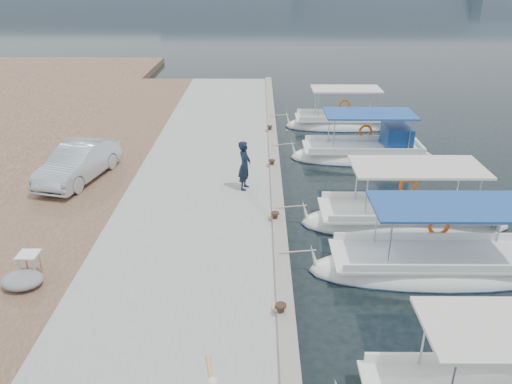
# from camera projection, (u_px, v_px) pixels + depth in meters

# --- Properties ---
(ground) EXTENTS (400.00, 400.00, 0.00)m
(ground) POSITION_uv_depth(u_px,v_px,m) (287.00, 257.00, 15.69)
(ground) COLOR black
(ground) RESTS_ON ground
(concrete_quay) EXTENTS (6.00, 40.00, 0.50)m
(concrete_quay) POSITION_uv_depth(u_px,v_px,m) (207.00, 186.00, 20.16)
(concrete_quay) COLOR #989993
(concrete_quay) RESTS_ON ground
(quay_curb) EXTENTS (0.44, 40.00, 0.12)m
(quay_curb) POSITION_uv_depth(u_px,v_px,m) (276.00, 179.00, 20.01)
(quay_curb) COLOR gray
(quay_curb) RESTS_ON concrete_quay
(cobblestone_strip) EXTENTS (4.00, 40.00, 0.50)m
(cobblestone_strip) POSITION_uv_depth(u_px,v_px,m) (84.00, 186.00, 20.19)
(cobblestone_strip) COLOR brown
(cobblestone_strip) RESTS_ON ground
(fishing_caique_b) EXTENTS (7.63, 2.25, 2.83)m
(fishing_caique_b) POSITION_uv_depth(u_px,v_px,m) (436.00, 269.00, 14.88)
(fishing_caique_b) COLOR white
(fishing_caique_b) RESTS_ON ground
(fishing_caique_c) EXTENTS (7.38, 2.37, 2.83)m
(fishing_caique_c) POSITION_uv_depth(u_px,v_px,m) (405.00, 221.00, 17.64)
(fishing_caique_c) COLOR white
(fishing_caique_c) RESTS_ON ground
(fishing_caique_d) EXTENTS (6.85, 2.36, 2.83)m
(fishing_caique_d) POSITION_uv_depth(u_px,v_px,m) (364.00, 155.00, 23.71)
(fishing_caique_d) COLOR white
(fishing_caique_d) RESTS_ON ground
(fishing_caique_e) EXTENTS (6.32, 2.12, 2.83)m
(fishing_caique_e) POSITION_uv_depth(u_px,v_px,m) (341.00, 125.00, 28.37)
(fishing_caique_e) COLOR white
(fishing_caique_e) RESTS_ON ground
(mooring_bollards) EXTENTS (0.28, 20.28, 0.33)m
(mooring_bollards) POSITION_uv_depth(u_px,v_px,m) (275.00, 216.00, 16.77)
(mooring_bollards) COLOR black
(mooring_bollards) RESTS_ON concrete_quay
(fisherman) EXTENTS (0.61, 0.79, 1.92)m
(fisherman) POSITION_uv_depth(u_px,v_px,m) (245.00, 165.00, 18.93)
(fisherman) COLOR black
(fisherman) RESTS_ON concrete_quay
(parked_car) EXTENTS (2.49, 4.62, 1.45)m
(parked_car) POSITION_uv_depth(u_px,v_px,m) (78.00, 163.00, 19.86)
(parked_car) COLOR silver
(parked_car) RESTS_ON cobblestone_strip
(tarp_bundle) EXTENTS (1.10, 0.90, 0.40)m
(tarp_bundle) POSITION_uv_depth(u_px,v_px,m) (22.00, 280.00, 13.32)
(tarp_bundle) COLOR gray
(tarp_bundle) RESTS_ON cobblestone_strip
(folding_table) EXTENTS (0.55, 0.55, 0.73)m
(folding_table) POSITION_uv_depth(u_px,v_px,m) (29.00, 260.00, 13.63)
(folding_table) COLOR silver
(folding_table) RESTS_ON cobblestone_strip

